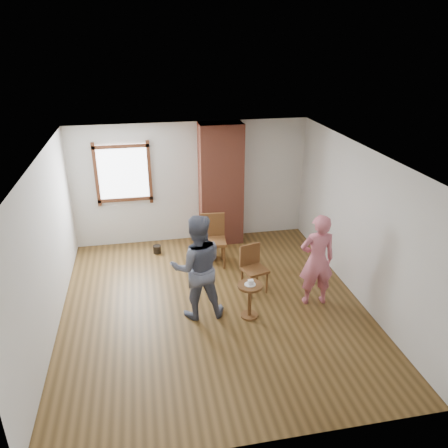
{
  "coord_description": "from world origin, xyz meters",
  "views": [
    {
      "loc": [
        -1.01,
        -6.12,
        4.26
      ],
      "look_at": [
        0.34,
        0.8,
        1.15
      ],
      "focal_mm": 35.0,
      "sensor_mm": 36.0,
      "label": 1
    }
  ],
  "objects_px": {
    "stoneware_crock": "(203,249)",
    "side_table": "(250,295)",
    "person_pink": "(317,260)",
    "dining_chair_right": "(253,265)",
    "dining_chair_left": "(213,237)",
    "man": "(197,267)"
  },
  "relations": [
    {
      "from": "stoneware_crock",
      "to": "side_table",
      "type": "distance_m",
      "value": 2.19
    },
    {
      "from": "person_pink",
      "to": "dining_chair_right",
      "type": "bearing_deg",
      "value": -29.25
    },
    {
      "from": "dining_chair_left",
      "to": "side_table",
      "type": "distance_m",
      "value": 1.94
    },
    {
      "from": "man",
      "to": "stoneware_crock",
      "type": "bearing_deg",
      "value": -100.53
    },
    {
      "from": "dining_chair_right",
      "to": "person_pink",
      "type": "xyz_separation_m",
      "value": [
        0.93,
        -0.6,
        0.33
      ]
    },
    {
      "from": "dining_chair_right",
      "to": "side_table",
      "type": "xyz_separation_m",
      "value": [
        -0.25,
        -0.8,
        -0.07
      ]
    },
    {
      "from": "stoneware_crock",
      "to": "man",
      "type": "height_order",
      "value": "man"
    },
    {
      "from": "dining_chair_right",
      "to": "side_table",
      "type": "bearing_deg",
      "value": -123.64
    },
    {
      "from": "dining_chair_left",
      "to": "side_table",
      "type": "relative_size",
      "value": 1.69
    },
    {
      "from": "man",
      "to": "dining_chair_left",
      "type": "bearing_deg",
      "value": -107.51
    },
    {
      "from": "side_table",
      "to": "man",
      "type": "height_order",
      "value": "man"
    },
    {
      "from": "side_table",
      "to": "person_pink",
      "type": "xyz_separation_m",
      "value": [
        1.18,
        0.2,
        0.41
      ]
    },
    {
      "from": "stoneware_crock",
      "to": "dining_chair_right",
      "type": "bearing_deg",
      "value": -62.39
    },
    {
      "from": "dining_chair_left",
      "to": "man",
      "type": "distance_m",
      "value": 1.79
    },
    {
      "from": "dining_chair_left",
      "to": "man",
      "type": "relative_size",
      "value": 0.58
    },
    {
      "from": "dining_chair_left",
      "to": "dining_chair_right",
      "type": "distance_m",
      "value": 1.23
    },
    {
      "from": "stoneware_crock",
      "to": "man",
      "type": "bearing_deg",
      "value": -100.71
    },
    {
      "from": "dining_chair_left",
      "to": "side_table",
      "type": "bearing_deg",
      "value": -76.94
    },
    {
      "from": "person_pink",
      "to": "stoneware_crock",
      "type": "bearing_deg",
      "value": -46.28
    },
    {
      "from": "dining_chair_right",
      "to": "man",
      "type": "relative_size",
      "value": 0.49
    },
    {
      "from": "dining_chair_left",
      "to": "dining_chair_right",
      "type": "relative_size",
      "value": 1.19
    },
    {
      "from": "dining_chair_left",
      "to": "person_pink",
      "type": "distance_m",
      "value": 2.26
    }
  ]
}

